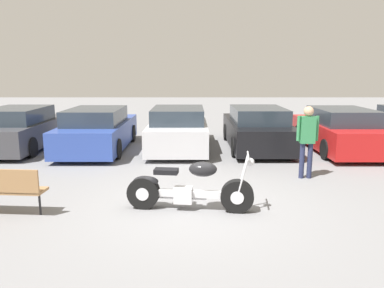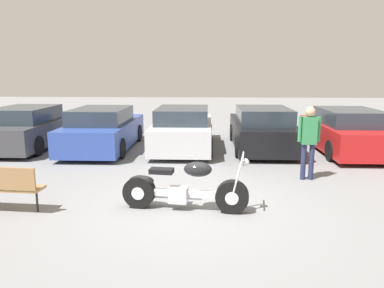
{
  "view_description": "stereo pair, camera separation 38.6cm",
  "coord_description": "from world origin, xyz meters",
  "px_view_note": "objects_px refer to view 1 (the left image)",
  "views": [
    {
      "loc": [
        -0.02,
        -6.88,
        2.57
      ],
      "look_at": [
        -0.02,
        1.9,
        0.85
      ],
      "focal_mm": 35.0,
      "sensor_mm": 36.0,
      "label": 1
    },
    {
      "loc": [
        0.37,
        -6.87,
        2.57
      ],
      "look_at": [
        -0.02,
        1.9,
        0.85
      ],
      "focal_mm": 35.0,
      "sensor_mm": 36.0,
      "label": 2
    }
  ],
  "objects_px": {
    "parked_car_blue": "(98,130)",
    "parked_car_silver": "(178,129)",
    "parked_car_dark_grey": "(21,129)",
    "parked_car_red": "(339,131)",
    "parked_car_black": "(257,129)",
    "person_standing": "(307,136)",
    "motorcycle": "(188,189)"
  },
  "relations": [
    {
      "from": "parked_car_blue",
      "to": "parked_car_silver",
      "type": "distance_m",
      "value": 2.65
    },
    {
      "from": "parked_car_dark_grey",
      "to": "parked_car_red",
      "type": "distance_m",
      "value": 10.54
    },
    {
      "from": "parked_car_black",
      "to": "parked_car_blue",
      "type": "bearing_deg",
      "value": -176.56
    },
    {
      "from": "parked_car_blue",
      "to": "parked_car_black",
      "type": "xyz_separation_m",
      "value": [
        5.27,
        0.32,
        0.0
      ]
    },
    {
      "from": "parked_car_dark_grey",
      "to": "person_standing",
      "type": "xyz_separation_m",
      "value": [
        8.48,
        -3.57,
        0.4
      ]
    },
    {
      "from": "motorcycle",
      "to": "parked_car_red",
      "type": "bearing_deg",
      "value": 47.85
    },
    {
      "from": "parked_car_silver",
      "to": "parked_car_black",
      "type": "height_order",
      "value": "same"
    },
    {
      "from": "parked_car_red",
      "to": "parked_car_dark_grey",
      "type": "bearing_deg",
      "value": 178.39
    },
    {
      "from": "parked_car_black",
      "to": "parked_car_red",
      "type": "distance_m",
      "value": 2.66
    },
    {
      "from": "parked_car_blue",
      "to": "parked_car_red",
      "type": "height_order",
      "value": "same"
    },
    {
      "from": "parked_car_blue",
      "to": "person_standing",
      "type": "height_order",
      "value": "person_standing"
    },
    {
      "from": "parked_car_blue",
      "to": "parked_car_dark_grey",
      "type": "bearing_deg",
      "value": 174.68
    },
    {
      "from": "parked_car_dark_grey",
      "to": "parked_car_blue",
      "type": "distance_m",
      "value": 2.65
    },
    {
      "from": "motorcycle",
      "to": "parked_car_black",
      "type": "height_order",
      "value": "parked_car_black"
    },
    {
      "from": "person_standing",
      "to": "motorcycle",
      "type": "bearing_deg",
      "value": -143.06
    },
    {
      "from": "parked_car_red",
      "to": "person_standing",
      "type": "xyz_separation_m",
      "value": [
        -2.05,
        -3.27,
        0.4
      ]
    },
    {
      "from": "parked_car_dark_grey",
      "to": "parked_car_blue",
      "type": "relative_size",
      "value": 1.0
    },
    {
      "from": "parked_car_silver",
      "to": "parked_car_red",
      "type": "relative_size",
      "value": 1.0
    },
    {
      "from": "parked_car_silver",
      "to": "parked_car_black",
      "type": "xyz_separation_m",
      "value": [
        2.63,
        0.08,
        0.0
      ]
    },
    {
      "from": "parked_car_silver",
      "to": "motorcycle",
      "type": "bearing_deg",
      "value": -86.12
    },
    {
      "from": "parked_car_red",
      "to": "parked_car_blue",
      "type": "bearing_deg",
      "value": 179.63
    },
    {
      "from": "motorcycle",
      "to": "parked_car_red",
      "type": "distance_m",
      "value": 7.28
    },
    {
      "from": "parked_car_red",
      "to": "person_standing",
      "type": "height_order",
      "value": "person_standing"
    },
    {
      "from": "parked_car_blue",
      "to": "parked_car_silver",
      "type": "xyz_separation_m",
      "value": [
        2.63,
        0.24,
        0.0
      ]
    },
    {
      "from": "motorcycle",
      "to": "parked_car_silver",
      "type": "distance_m",
      "value": 5.71
    },
    {
      "from": "parked_car_blue",
      "to": "parked_car_black",
      "type": "height_order",
      "value": "same"
    },
    {
      "from": "parked_car_silver",
      "to": "parked_car_black",
      "type": "relative_size",
      "value": 1.0
    },
    {
      "from": "parked_car_black",
      "to": "parked_car_dark_grey",
      "type": "bearing_deg",
      "value": -179.48
    },
    {
      "from": "parked_car_dark_grey",
      "to": "person_standing",
      "type": "distance_m",
      "value": 9.21
    },
    {
      "from": "parked_car_dark_grey",
      "to": "parked_car_silver",
      "type": "xyz_separation_m",
      "value": [
        5.27,
        -0.0,
        0.0
      ]
    },
    {
      "from": "motorcycle",
      "to": "parked_car_silver",
      "type": "relative_size",
      "value": 0.52
    },
    {
      "from": "parked_car_dark_grey",
      "to": "parked_car_silver",
      "type": "height_order",
      "value": "same"
    }
  ]
}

